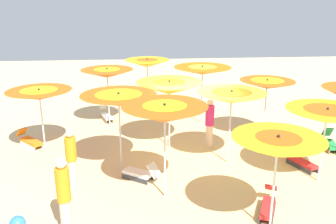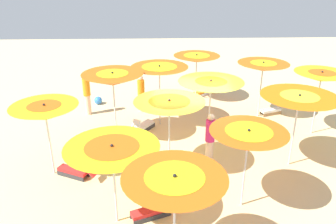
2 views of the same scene
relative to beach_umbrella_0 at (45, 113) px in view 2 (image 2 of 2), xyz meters
name	(u,v)px [view 2 (image 2 of 2)]	position (x,y,z in m)	size (l,w,h in m)	color
ground	(191,154)	(4.33, 1.04, -2.05)	(38.48, 38.48, 0.04)	beige
beach_umbrella_0	(45,113)	(0.00, 0.00, 0.00)	(1.92, 1.92, 2.31)	silver
beach_umbrella_1	(112,153)	(2.15, -2.20, -0.09)	(2.20, 2.20, 2.18)	silver
beach_umbrella_2	(175,187)	(3.49, -3.77, 0.09)	(1.99, 1.99, 2.40)	silver
beach_umbrella_3	(113,79)	(1.69, 2.21, 0.25)	(2.12, 2.12, 2.55)	silver
beach_umbrella_4	(169,106)	(3.54, 0.07, 0.11)	(2.07, 2.07, 2.37)	silver
beach_umbrella_5	(248,136)	(5.40, -1.70, 0.02)	(1.92, 1.92, 2.26)	silver
beach_umbrella_6	(159,71)	(3.30, 3.40, 0.18)	(2.18, 2.18, 2.43)	silver
beach_umbrella_7	(211,87)	(5.00, 1.80, 0.07)	(2.22, 2.22, 2.37)	silver
beach_umbrella_8	(299,101)	(7.39, 0.25, 0.16)	(2.30, 2.30, 2.40)	silver
beach_umbrella_9	(197,59)	(5.01, 6.03, -0.07)	(2.09, 2.09, 2.18)	silver
beach_umbrella_10	(263,67)	(7.42, 4.02, 0.11)	(2.04, 2.04, 2.36)	silver
beach_umbrella_11	(321,77)	(9.03, 2.40, 0.19)	(1.92, 1.92, 2.45)	silver
lounger_0	(76,171)	(0.71, -0.21, -1.84)	(1.34, 0.85, 0.55)	#333338
lounger_2	(154,209)	(3.08, -2.05, -1.83)	(1.37, 0.79, 0.66)	#333338
lounger_3	(272,110)	(8.10, 4.21, -1.84)	(1.28, 0.70, 0.53)	olive
lounger_4	(143,125)	(2.65, 2.85, -1.83)	(0.92, 1.12, 0.60)	#333338
lounger_5	(203,91)	(5.45, 6.65, -1.84)	(1.17, 1.12, 0.56)	silver
beachgoer_0	(87,93)	(0.27, 4.48, -1.06)	(0.30, 0.30, 1.84)	beige
beachgoer_1	(141,93)	(2.52, 4.70, -1.19)	(0.30, 0.30, 1.62)	beige
beachgoer_2	(210,138)	(4.83, 0.43, -1.13)	(0.30, 0.30, 1.72)	beige
beach_ball	(98,100)	(0.51, 5.61, -1.85)	(0.36, 0.36, 0.36)	#337FE5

